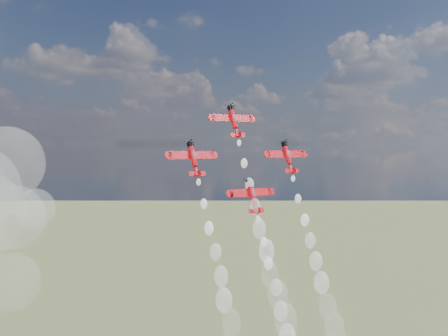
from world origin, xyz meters
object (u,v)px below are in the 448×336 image
Objects in this scene: plane_left at (193,158)px; plane_slot at (252,195)px; plane_lead at (234,121)px; plane_right at (288,157)px.

plane_left is 18.86m from plane_slot.
plane_lead is 18.86m from plane_left.
plane_right is at bearing 15.57° from plane_slot.
plane_left is at bearing 180.00° from plane_right.
plane_left is (-15.45, -4.31, -9.92)m from plane_lead.
plane_slot is at bearing -164.43° from plane_right.
plane_lead is 1.00× the size of plane_left.
plane_slot is (0.00, -8.61, -19.85)m from plane_lead.
plane_lead is 1.00× the size of plane_right.
plane_slot is at bearing -90.00° from plane_lead.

